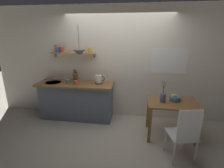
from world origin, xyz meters
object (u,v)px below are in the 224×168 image
coffee_mug_by_sink (68,81)px  dining_table (172,108)px  electric_kettle (99,79)px  pendant_lamp (79,53)px  dining_chair_near (184,133)px  coffee_mug_spare (76,82)px  twig_vase (163,98)px  fruit_bowl (175,98)px  knife_block (76,77)px

coffee_mug_by_sink → dining_table: bearing=-10.9°
dining_table → coffee_mug_by_sink: size_ratio=7.91×
electric_kettle → pendant_lamp: bearing=-159.9°
dining_table → dining_chair_near: dining_chair_near is taller
dining_table → electric_kettle: 1.74m
coffee_mug_spare → twig_vase: bearing=-12.4°
dining_table → coffee_mug_spare: 2.18m
coffee_mug_by_sink → coffee_mug_spare: (0.23, -0.06, -0.00)m
dining_chair_near → fruit_bowl: dining_chair_near is taller
dining_table → dining_chair_near: bearing=-84.2°
knife_block → coffee_mug_spare: (0.08, -0.20, -0.08)m
electric_kettle → coffee_mug_spare: size_ratio=1.98×
dining_table → fruit_bowl: size_ratio=4.48×
electric_kettle → fruit_bowl: bearing=-15.1°
coffee_mug_by_sink → pendant_lamp: size_ratio=0.19×
dining_chair_near → knife_block: bearing=150.1°
twig_vase → coffee_mug_spare: 1.97m
dining_table → coffee_mug_by_sink: coffee_mug_by_sink is taller
fruit_bowl → coffee_mug_by_sink: bearing=171.1°
dining_chair_near → coffee_mug_by_sink: coffee_mug_by_sink is taller
dining_table → fruit_bowl: fruit_bowl is taller
knife_block → pendant_lamp: (0.20, -0.20, 0.62)m
dining_chair_near → coffee_mug_by_sink: bearing=154.1°
fruit_bowl → coffee_mug_by_sink: 2.43m
electric_kettle → knife_block: bearing=174.1°
dining_table → knife_block: knife_block is taller
dining_table → coffee_mug_by_sink: 2.41m
coffee_mug_spare → electric_kettle: bearing=15.0°
twig_vase → electric_kettle: bearing=158.5°
coffee_mug_by_sink → pendant_lamp: pendant_lamp is taller
knife_block → pendant_lamp: size_ratio=0.47×
dining_table → coffee_mug_spare: size_ratio=7.32×
pendant_lamp → dining_chair_near: bearing=-28.1°
dining_table → coffee_mug_spare: bearing=169.5°
dining_table → electric_kettle: bearing=161.9°
electric_kettle → knife_block: (-0.59, 0.06, 0.02)m
twig_vase → coffee_mug_spare: size_ratio=3.30×
dining_table → electric_kettle: (-1.61, 0.53, 0.39)m
dining_table → dining_chair_near: (0.07, -0.72, -0.10)m
knife_block → coffee_mug_by_sink: knife_block is taller
dining_chair_near → electric_kettle: (-1.69, 1.25, 0.49)m
electric_kettle → pendant_lamp: pendant_lamp is taller
knife_block → twig_vase: bearing=-17.2°
electric_kettle → knife_block: size_ratio=0.86×
pendant_lamp → electric_kettle: bearing=20.1°
fruit_bowl → pendant_lamp: 2.24m
fruit_bowl → twig_vase: (-0.25, -0.11, 0.03)m
knife_block → pendant_lamp: bearing=-45.5°
dining_table → pendant_lamp: 2.28m
dining_table → knife_block: bearing=165.1°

